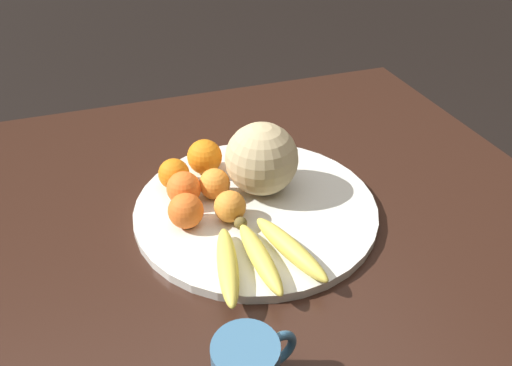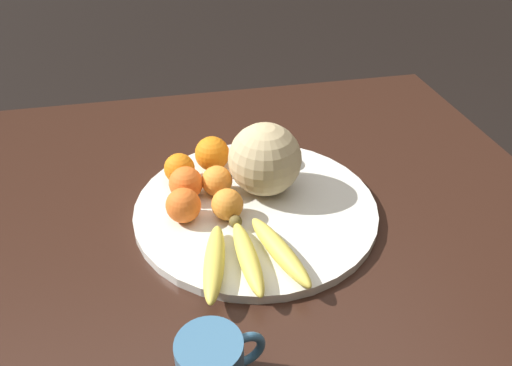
# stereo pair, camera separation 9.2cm
# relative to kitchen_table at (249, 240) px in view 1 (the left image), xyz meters

# --- Properties ---
(kitchen_table) EXTENTS (1.21, 1.01, 0.78)m
(kitchen_table) POSITION_rel_kitchen_table_xyz_m (0.00, 0.00, 0.00)
(kitchen_table) COLOR black
(kitchen_table) RESTS_ON ground_plane
(fruit_bowl) EXTENTS (0.46, 0.46, 0.02)m
(fruit_bowl) POSITION_rel_kitchen_table_xyz_m (-0.00, 0.04, 0.12)
(fruit_bowl) COLOR silver
(fruit_bowl) RESTS_ON kitchen_table
(melon) EXTENTS (0.14, 0.14, 0.14)m
(melon) POSITION_rel_kitchen_table_xyz_m (-0.03, 0.00, 0.20)
(melon) COLOR tan
(melon) RESTS_ON fruit_bowl
(banana_bunch) EXTENTS (0.18, 0.19, 0.03)m
(banana_bunch) POSITION_rel_kitchen_table_xyz_m (0.05, 0.20, 0.14)
(banana_bunch) COLOR brown
(banana_bunch) RESTS_ON fruit_bowl
(orange_front_left) EXTENTS (0.06, 0.06, 0.06)m
(orange_front_left) POSITION_rel_kitchen_table_xyz_m (0.14, 0.06, 0.16)
(orange_front_left) COLOR orange
(orange_front_left) RESTS_ON fruit_bowl
(orange_front_right) EXTENTS (0.06, 0.06, 0.06)m
(orange_front_right) POSITION_rel_kitchen_table_xyz_m (0.13, -0.01, 0.16)
(orange_front_right) COLOR orange
(orange_front_right) RESTS_ON fruit_bowl
(orange_mid_center) EXTENTS (0.06, 0.06, 0.06)m
(orange_mid_center) POSITION_rel_kitchen_table_xyz_m (0.07, -0.01, 0.16)
(orange_mid_center) COLOR orange
(orange_mid_center) RESTS_ON fruit_bowl
(orange_back_left) EXTENTS (0.07, 0.07, 0.07)m
(orange_back_left) POSITION_rel_kitchen_table_xyz_m (0.06, -0.10, 0.16)
(orange_back_left) COLOR orange
(orange_back_left) RESTS_ON fruit_bowl
(orange_back_right) EXTENTS (0.06, 0.06, 0.06)m
(orange_back_right) POSITION_rel_kitchen_table_xyz_m (0.06, 0.07, 0.16)
(orange_back_right) COLOR orange
(orange_back_right) RESTS_ON fruit_bowl
(orange_top_small) EXTENTS (0.06, 0.06, 0.06)m
(orange_top_small) POSITION_rel_kitchen_table_xyz_m (0.13, -0.06, 0.16)
(orange_top_small) COLOR orange
(orange_top_small) RESTS_ON fruit_bowl
(orange_side_extra) EXTENTS (0.08, 0.08, 0.08)m
(orange_side_extra) POSITION_rel_kitchen_table_xyz_m (-0.04, -0.10, 0.16)
(orange_side_extra) COLOR orange
(orange_side_extra) RESTS_ON fruit_bowl
(produce_tag) EXTENTS (0.10, 0.05, 0.00)m
(produce_tag) POSITION_rel_kitchen_table_xyz_m (0.08, -0.07, 0.13)
(produce_tag) COLOR white
(produce_tag) RESTS_ON fruit_bowl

